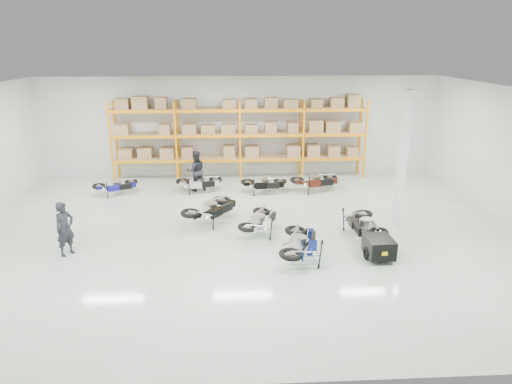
{
  "coord_description": "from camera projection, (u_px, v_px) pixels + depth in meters",
  "views": [
    {
      "loc": [
        -0.4,
        -13.73,
        5.85
      ],
      "look_at": [
        0.41,
        0.84,
        1.1
      ],
      "focal_mm": 32.0,
      "sensor_mm": 36.0,
      "label": 1
    }
  ],
  "objects": [
    {
      "name": "moto_back_c",
      "position": [
        264.0,
        181.0,
        18.66
      ],
      "size": [
        1.66,
        0.85,
        1.06
      ],
      "primitive_type": null,
      "rotation": [
        0.0,
        -0.09,
        1.59
      ],
      "color": "black",
      "rests_on": "ground"
    },
    {
      "name": "moto_back_b",
      "position": [
        199.0,
        180.0,
        18.81
      ],
      "size": [
        1.76,
        1.06,
        1.07
      ],
      "primitive_type": null,
      "rotation": [
        0.0,
        -0.09,
        1.72
      ],
      "color": "silver",
      "rests_on": "ground"
    },
    {
      "name": "pallet_rack",
      "position": [
        240.0,
        129.0,
        20.3
      ],
      "size": [
        11.28,
        0.98,
        3.62
      ],
      "color": "orange",
      "rests_on": "ground"
    },
    {
      "name": "trailer",
      "position": [
        379.0,
        247.0,
        12.91
      ],
      "size": [
        0.81,
        1.54,
        0.64
      ],
      "rotation": [
        0.0,
        0.0,
        0.03
      ],
      "color": "black",
      "rests_on": "ground"
    },
    {
      "name": "moto_blue_centre",
      "position": [
        302.0,
        239.0,
        12.87
      ],
      "size": [
        1.36,
        2.11,
        1.26
      ],
      "primitive_type": null,
      "rotation": [
        0.0,
        -0.09,
        2.93
      ],
      "color": "#07154F",
      "rests_on": "ground"
    },
    {
      "name": "moto_back_a",
      "position": [
        116.0,
        183.0,
        18.46
      ],
      "size": [
        1.74,
        1.35,
        1.01
      ],
      "primitive_type": null,
      "rotation": [
        0.0,
        -0.09,
        1.99
      ],
      "color": "navy",
      "rests_on": "ground"
    },
    {
      "name": "structural_column",
      "position": [
        402.0,
        159.0,
        14.92
      ],
      "size": [
        0.25,
        0.25,
        4.5
      ],
      "primitive_type": "cube",
      "color": "white",
      "rests_on": "ground"
    },
    {
      "name": "moto_touring_right",
      "position": [
        364.0,
        220.0,
        14.37
      ],
      "size": [
        0.94,
        1.85,
        1.19
      ],
      "primitive_type": null,
      "rotation": [
        0.0,
        -0.09,
        0.01
      ],
      "color": "black",
      "rests_on": "ground"
    },
    {
      "name": "moto_back_d",
      "position": [
        316.0,
        178.0,
        18.91
      ],
      "size": [
        1.95,
        1.26,
        1.16
      ],
      "primitive_type": null,
      "rotation": [
        0.0,
        -0.09,
        1.79
      ],
      "color": "#41150D",
      "rests_on": "ground"
    },
    {
      "name": "person_back",
      "position": [
        196.0,
        171.0,
        18.86
      ],
      "size": [
        0.95,
        0.82,
        1.69
      ],
      "primitive_type": "imported",
      "rotation": [
        0.0,
        0.0,
        3.39
      ],
      "color": "black",
      "rests_on": "ground"
    },
    {
      "name": "person_left",
      "position": [
        65.0,
        229.0,
        13.05
      ],
      "size": [
        0.65,
        0.7,
        1.61
      ],
      "primitive_type": "imported",
      "rotation": [
        0.0,
        0.0,
        0.95
      ],
      "color": "black",
      "rests_on": "ground"
    },
    {
      "name": "moto_silver_left",
      "position": [
        261.0,
        217.0,
        14.67
      ],
      "size": [
        1.46,
        1.96,
        1.14
      ],
      "primitive_type": null,
      "rotation": [
        0.0,
        -0.09,
        2.77
      ],
      "color": "silver",
      "rests_on": "ground"
    },
    {
      "name": "moto_black_far_left",
      "position": [
        212.0,
        205.0,
        15.6
      ],
      "size": [
        1.98,
        2.12,
        1.26
      ],
      "primitive_type": null,
      "rotation": [
        0.0,
        -0.09,
        2.46
      ],
      "color": "black",
      "rests_on": "ground"
    },
    {
      "name": "room",
      "position": [
        244.0,
        165.0,
        14.17
      ],
      "size": [
        18.0,
        18.0,
        18.0
      ],
      "color": "silver",
      "rests_on": "ground"
    }
  ]
}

